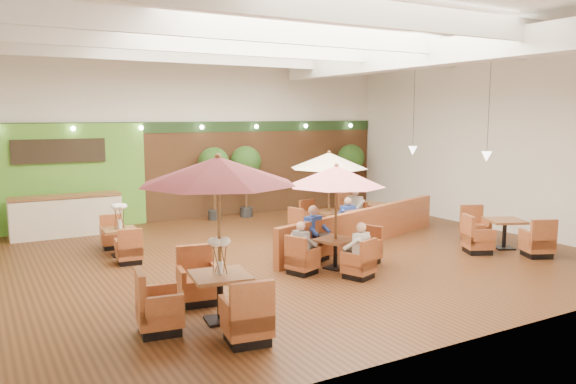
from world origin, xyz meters
TOP-DOWN VIEW (x-y plane):
  - room at (0.25, 1.22)m, footprint 14.04×14.00m
  - service_counter at (-4.40, 5.10)m, footprint 3.00×0.75m
  - booth_divider at (2.36, -0.02)m, footprint 6.66×2.42m
  - table_0 at (-3.27, -3.35)m, footprint 2.74×2.85m
  - table_1 at (0.34, -1.60)m, footprint 2.47×2.47m
  - table_2 at (2.20, 1.48)m, footprint 2.47×2.47m
  - table_3 at (-3.60, 2.00)m, footprint 0.83×2.32m
  - table_4 at (4.94, -2.18)m, footprint 1.97×2.79m
  - table_5 at (3.98, 1.94)m, footprint 1.06×2.62m
  - topiary_0 at (0.24, 5.30)m, footprint 1.04×1.04m
  - topiary_1 at (1.39, 5.30)m, footprint 1.04×1.04m
  - topiary_2 at (5.74, 5.30)m, footprint 1.01×1.01m
  - diner_0 at (0.34, -2.47)m, footprint 0.42×0.39m
  - diner_1 at (0.34, -0.73)m, footprint 0.47×0.44m
  - diner_2 at (-0.53, -1.60)m, footprint 0.33×0.38m
  - diner_3 at (2.20, 0.59)m, footprint 0.38×0.31m
  - diner_4 at (3.09, 1.48)m, footprint 0.42×0.47m

SIDE VIEW (x-z plane):
  - table_5 at x=3.98m, z-range -0.11..0.81m
  - table_4 at x=4.94m, z-range -0.12..0.85m
  - booth_divider at x=2.36m, z-range 0.00..0.97m
  - table_3 at x=-3.60m, z-range -0.24..1.22m
  - service_counter at x=-4.40m, z-range -0.01..1.17m
  - diner_2 at x=-0.53m, z-range 0.37..1.08m
  - diner_0 at x=0.34m, z-range 0.36..1.12m
  - diner_3 at x=2.20m, z-range 0.36..1.12m
  - diner_1 at x=0.34m, z-range 0.35..1.21m
  - diner_4 at x=3.09m, z-range 0.35..1.21m
  - table_1 at x=0.34m, z-range 0.45..2.84m
  - table_2 at x=2.20m, z-range 0.46..2.90m
  - topiary_2 at x=5.74m, z-range 0.58..2.93m
  - topiary_0 at x=0.24m, z-range 0.59..3.00m
  - topiary_1 at x=1.39m, z-range 0.59..3.00m
  - table_0 at x=-3.27m, z-range 0.59..3.43m
  - room at x=0.25m, z-range 0.87..6.39m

